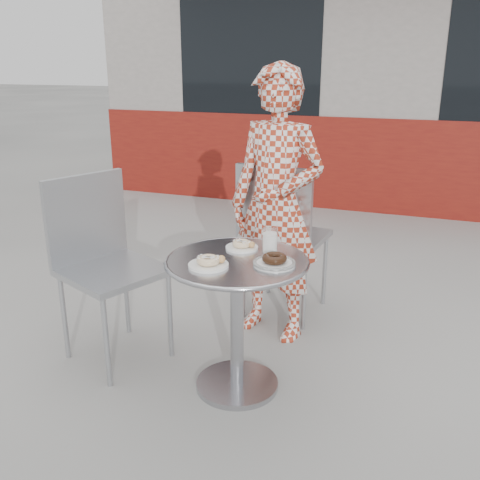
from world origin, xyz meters
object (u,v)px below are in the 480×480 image
(chair_left, at_px, (115,305))
(plate_checker, at_px, (274,262))
(chair_far, at_px, (284,267))
(plate_near, at_px, (209,262))
(milk_cup, at_px, (270,242))
(plate_far, at_px, (242,245))
(seated_person, at_px, (276,206))
(bistro_table, at_px, (237,292))

(chair_left, xyz_separation_m, plate_checker, (0.91, -0.06, 0.39))
(chair_far, xyz_separation_m, plate_near, (-0.06, -1.04, 0.40))
(plate_near, distance_m, milk_cup, 0.34)
(plate_far, bearing_deg, plate_checker, -36.74)
(seated_person, distance_m, milk_cup, 0.51)
(chair_left, bearing_deg, chair_far, -16.42)
(plate_checker, bearing_deg, plate_far, 143.26)
(plate_near, bearing_deg, chair_far, 86.45)
(chair_left, xyz_separation_m, plate_near, (0.64, -0.18, 0.40))
(chair_far, height_order, plate_near, chair_far)
(chair_far, distance_m, plate_near, 1.12)
(seated_person, bearing_deg, bistro_table, -76.30)
(plate_checker, bearing_deg, plate_near, -156.22)
(seated_person, height_order, plate_near, seated_person)
(seated_person, height_order, milk_cup, seated_person)
(plate_far, distance_m, milk_cup, 0.15)
(bistro_table, bearing_deg, chair_far, 91.29)
(plate_near, bearing_deg, milk_cup, 53.58)
(plate_near, height_order, plate_checker, plate_checker)
(plate_far, bearing_deg, chair_far, 89.46)
(chair_far, bearing_deg, chair_left, 56.54)
(chair_left, xyz_separation_m, seated_person, (0.72, 0.58, 0.47))
(chair_left, distance_m, milk_cup, 0.95)
(bistro_table, relative_size, chair_far, 0.69)
(chair_left, height_order, plate_far, chair_left)
(milk_cup, bearing_deg, bistro_table, -128.39)
(chair_left, relative_size, milk_cup, 8.44)
(bistro_table, height_order, seated_person, seated_person)
(chair_far, relative_size, plate_far, 6.25)
(chair_far, height_order, plate_checker, chair_far)
(plate_near, bearing_deg, plate_far, 78.25)
(bistro_table, xyz_separation_m, seated_person, (-0.00, 0.64, 0.26))
(chair_far, height_order, milk_cup, chair_far)
(bistro_table, distance_m, plate_checker, 0.26)
(seated_person, xyz_separation_m, milk_cup, (0.12, -0.49, -0.04))
(seated_person, relative_size, plate_far, 9.83)
(milk_cup, bearing_deg, plate_near, -126.42)
(bistro_table, bearing_deg, chair_left, 175.62)
(plate_far, xyz_separation_m, plate_checker, (0.21, -0.16, -0.00))
(bistro_table, distance_m, milk_cup, 0.29)
(chair_left, bearing_deg, bistro_table, -71.45)
(plate_far, bearing_deg, chair_left, -172.31)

